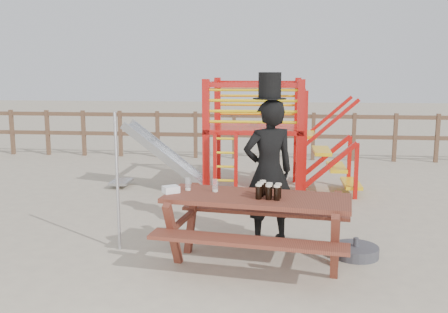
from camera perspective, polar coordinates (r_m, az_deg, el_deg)
ground at (r=6.08m, az=-0.19°, el=-11.86°), size 60.00×60.00×0.00m
back_fence at (r=12.72m, az=3.41°, el=3.01°), size 15.09×0.09×1.20m
playground_fort at (r=9.28m, az=3.09°, el=2.56°), size 4.71×1.84×2.10m
picnic_table at (r=5.84m, az=3.74°, el=-7.42°), size 2.30×1.74×0.82m
man_with_hat at (r=6.51m, az=5.11°, el=-1.28°), size 0.81×0.68×2.22m
metal_pole at (r=6.34m, az=-12.09°, el=-2.88°), size 0.04×0.04×1.75m
parasol_base at (r=6.40m, az=14.80°, el=-10.41°), size 0.56×0.56×0.24m
paper_bag at (r=5.92m, az=-6.09°, el=-3.76°), size 0.23×0.22×0.08m
stout_pints at (r=5.66m, az=5.03°, el=-3.90°), size 0.29×0.30×0.17m
empty_glasses at (r=5.97m, az=-2.59°, el=-3.31°), size 0.40×0.10×0.15m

